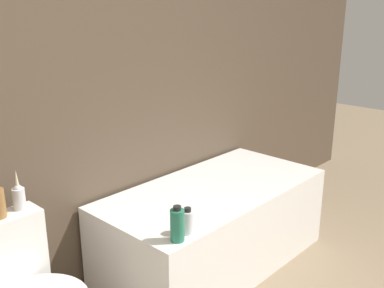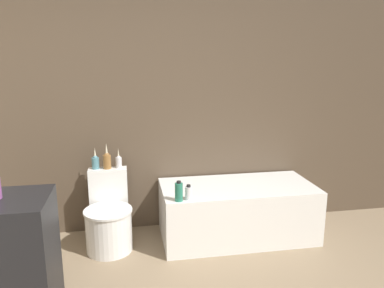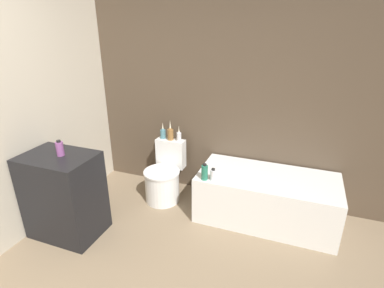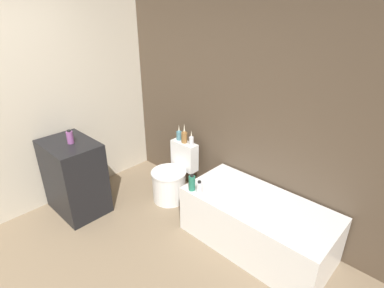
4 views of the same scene
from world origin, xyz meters
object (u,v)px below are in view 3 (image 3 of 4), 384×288
(vase_silver, at_px, (170,133))
(shampoo_bottle_short, at_px, (213,175))
(vase_gold, at_px, (163,133))
(toilet, at_px, (164,179))
(bathtub, at_px, (266,197))
(soap_bottle_glass, at_px, (60,148))
(shampoo_bottle_tall, at_px, (205,172))
(vase_bronze, at_px, (179,136))

(vase_silver, relative_size, shampoo_bottle_short, 1.86)
(vase_gold, distance_m, vase_silver, 0.11)
(toilet, relative_size, shampoo_bottle_short, 5.21)
(bathtub, height_order, vase_silver, vase_silver)
(soap_bottle_glass, height_order, vase_silver, soap_bottle_glass)
(vase_silver, xyz_separation_m, shampoo_bottle_tall, (0.62, -0.51, -0.18))
(bathtub, bearing_deg, vase_bronze, 168.77)
(soap_bottle_glass, xyz_separation_m, shampoo_bottle_short, (1.33, 0.66, -0.36))
(bathtub, relative_size, vase_gold, 7.20)
(bathtub, distance_m, vase_silver, 1.37)
(vase_gold, xyz_separation_m, vase_bronze, (0.22, -0.00, -0.01))
(toilet, height_order, shampoo_bottle_short, toilet)
(vase_bronze, bearing_deg, shampoo_bottle_short, -40.34)
(vase_bronze, bearing_deg, toilet, -114.92)
(toilet, bearing_deg, vase_gold, 114.70)
(bathtub, bearing_deg, shampoo_bottle_tall, -154.32)
(soap_bottle_glass, height_order, shampoo_bottle_tall, soap_bottle_glass)
(toilet, distance_m, vase_bronze, 0.57)
(vase_silver, distance_m, shampoo_bottle_short, 0.89)
(toilet, xyz_separation_m, vase_silver, (0.00, 0.22, 0.52))
(bathtub, relative_size, shampoo_bottle_tall, 8.24)
(toilet, xyz_separation_m, soap_bottle_glass, (-0.63, -0.93, 0.69))
(bathtub, bearing_deg, shampoo_bottle_short, -152.11)
(shampoo_bottle_tall, bearing_deg, vase_gold, 144.10)
(vase_gold, relative_size, vase_bronze, 1.07)
(soap_bottle_glass, height_order, vase_bronze, soap_bottle_glass)
(shampoo_bottle_short, bearing_deg, soap_bottle_glass, -153.81)
(shampoo_bottle_tall, xyz_separation_m, shampoo_bottle_short, (0.09, 0.02, -0.02))
(bathtub, relative_size, toilet, 2.11)
(bathtub, xyz_separation_m, vase_bronze, (-1.13, 0.23, 0.50))
(vase_silver, distance_m, shampoo_bottle_tall, 0.82)
(vase_bronze, bearing_deg, shampoo_bottle_tall, -45.85)
(soap_bottle_glass, bearing_deg, vase_silver, 61.48)
(vase_gold, distance_m, shampoo_bottle_tall, 0.91)
(bathtub, distance_m, vase_bronze, 1.26)
(soap_bottle_glass, distance_m, shampoo_bottle_short, 1.53)
(soap_bottle_glass, relative_size, vase_gold, 0.75)
(toilet, distance_m, shampoo_bottle_short, 0.83)
(toilet, distance_m, vase_silver, 0.57)
(vase_gold, height_order, vase_silver, vase_silver)
(toilet, xyz_separation_m, shampoo_bottle_short, (0.71, -0.27, 0.32))
(toilet, height_order, vase_bronze, vase_bronze)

